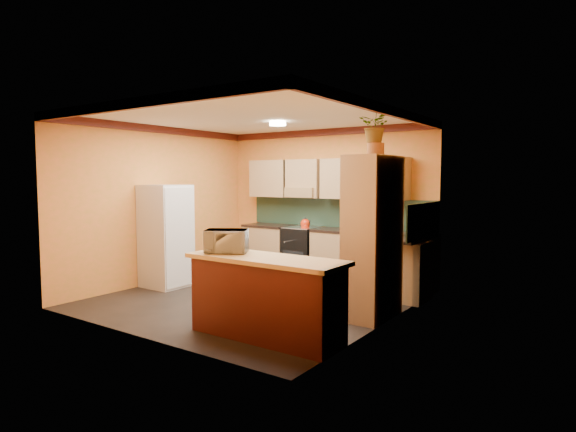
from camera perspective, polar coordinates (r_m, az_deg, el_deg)
The scene contains 15 objects.
room_shell at distance 7.34m, azimuth -2.57°, elevation 6.67°, with size 4.24×4.24×2.72m.
base_cabinets_back at distance 8.56m, azimuth 5.20°, elevation -4.72°, with size 3.65×0.60×0.88m, color #A27C55.
countertop_back at distance 8.49m, azimuth 5.23°, elevation -1.66°, with size 3.65×0.62×0.04m, color black.
stove at distance 8.87m, azimuth 1.68°, elevation -4.27°, with size 0.58×0.58×0.91m, color black.
kettle at distance 8.71m, azimuth 2.06°, elevation -0.83°, with size 0.17×0.17×0.18m, color red, non-canonical shape.
sink at distance 8.14m, azimuth 9.98°, elevation -1.73°, with size 0.48×0.40×0.03m, color silver.
base_cabinets_right at distance 7.42m, azimuth 13.16°, elevation -6.25°, with size 0.60×0.80×0.88m, color #A27C55.
countertop_right at distance 7.35m, azimuth 13.23°, elevation -2.73°, with size 0.62×0.80×0.04m, color black.
fridge at distance 8.28m, azimuth -14.27°, elevation -2.29°, with size 0.68×0.66×1.70m, color silver.
pantry at distance 6.31m, azimuth 10.01°, elevation -2.49°, with size 0.48×0.90×2.10m, color #A27C55.
fern_pot at distance 6.32m, azimuth 10.34°, elevation 7.78°, with size 0.22×0.22×0.16m, color brown.
fern at distance 6.34m, azimuth 10.38°, elevation 10.49°, with size 0.40×0.34×0.44m, color #A27C55.
breakfast_bar at distance 5.51m, azimuth -2.63°, elevation -9.90°, with size 1.80×0.55×0.88m, color #531E13.
bar_top at distance 5.42m, azimuth -2.65°, elevation -5.14°, with size 1.90×0.65×0.05m, color tan.
microwave at distance 5.76m, azimuth -7.32°, elevation -2.96°, with size 0.49×0.33×0.27m, color silver.
Camera 1 is at (4.46, -5.56, 1.82)m, focal length 30.00 mm.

